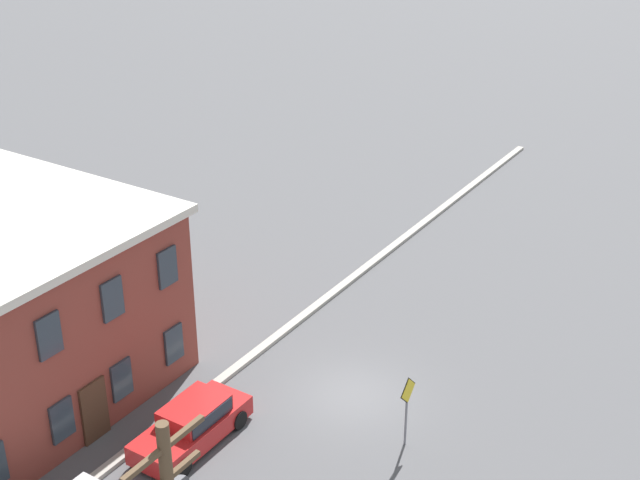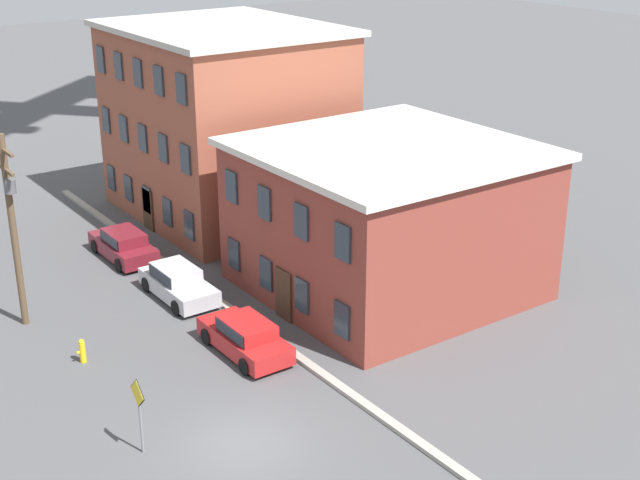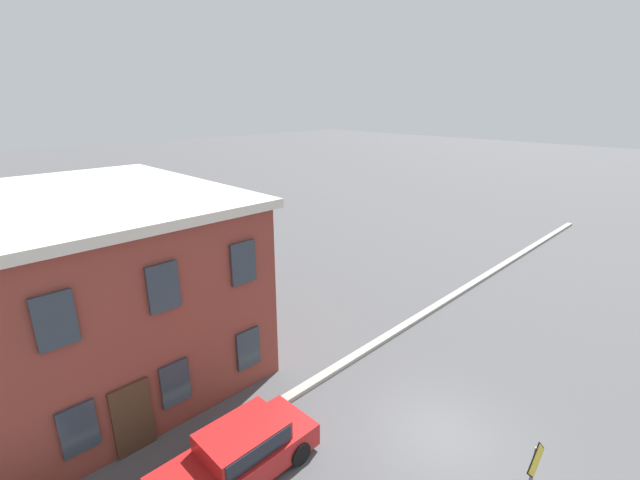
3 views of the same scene
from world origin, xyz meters
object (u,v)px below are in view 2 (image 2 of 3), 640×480
car_silver (178,282)px  caution_sign (139,404)px  car_red (245,336)px  fire_hydrant (82,351)px  utility_pole (12,221)px  car_maroon (124,244)px

car_silver → caution_sign: bearing=-32.7°
car_silver → caution_sign: caution_sign is taller
car_silver → car_red: 6.06m
car_silver → fire_hydrant: bearing=-61.1°
fire_hydrant → caution_sign: bearing=-5.6°
utility_pole → fire_hydrant: 6.03m
car_red → utility_pole: 10.29m
caution_sign → fire_hydrant: caution_sign is taller
utility_pole → caution_sign: bearing=0.3°
car_red → caution_sign: bearing=-58.6°
car_red → fire_hydrant: bearing=-119.0°
car_maroon → fire_hydrant: 10.19m
caution_sign → utility_pole: 11.41m
car_maroon → car_silver: (5.50, 0.09, 0.00)m
car_silver → utility_pole: size_ratio=0.55×
car_red → fire_hydrant: car_red is taller
car_silver → fire_hydrant: car_silver is taller
car_maroon → fire_hydrant: (8.58, -5.49, -0.27)m
car_maroon → car_silver: bearing=1.0°
car_red → utility_pole: bearing=-140.6°
car_silver → fire_hydrant: 6.38m
car_silver → caution_sign: size_ratio=1.65×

